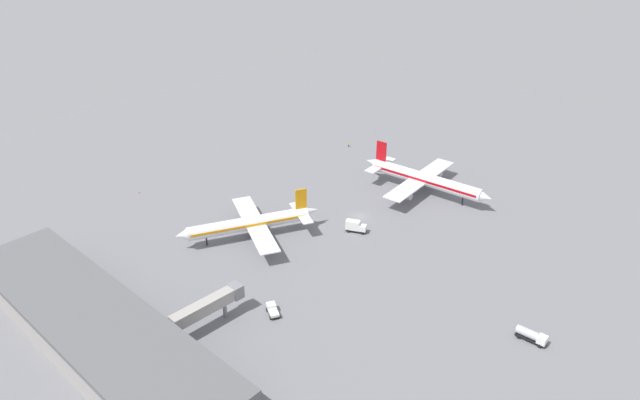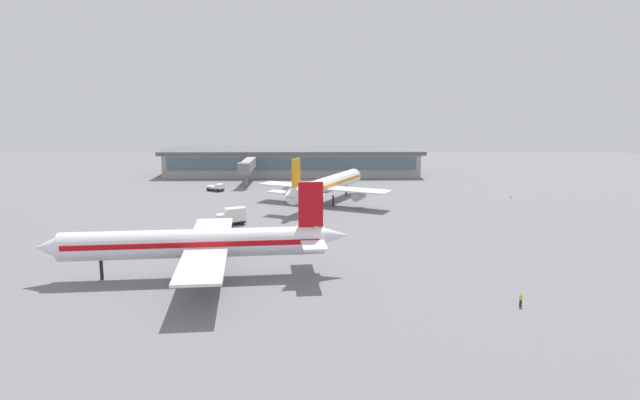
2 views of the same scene
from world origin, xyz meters
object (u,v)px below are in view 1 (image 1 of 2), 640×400
fuel_truck (531,335)px  pushback_tractor (272,310)px  airplane_taxiing (424,179)px  safety_cone_near_gate (139,192)px  airplane_at_gate (250,223)px  ground_crew_worker (349,144)px  catering_truck (355,226)px

fuel_truck → pushback_tractor: fuel_truck is taller
airplane_taxiing → safety_cone_near_gate: bearing=-142.4°
airplane_at_gate → pushback_tractor: 33.31m
airplane_taxiing → ground_crew_worker: (-40.68, 12.43, -3.89)m
airplane_at_gate → airplane_taxiing: bearing=-173.0°
catering_truck → ground_crew_worker: 59.92m
airplane_at_gate → safety_cone_near_gate: 45.58m
fuel_truck → ground_crew_worker: 108.92m
ground_crew_worker → safety_cone_near_gate: (-23.47, -72.04, -0.55)m
pushback_tractor → ground_crew_worker: size_ratio=2.86×
airplane_taxiing → catering_truck: airplane_taxiing is taller
fuel_truck → pushback_tractor: (-45.66, -30.35, -0.42)m
fuel_truck → safety_cone_near_gate: fuel_truck is taller
catering_truck → ground_crew_worker: bearing=105.6°
airplane_at_gate → pushback_tractor: (27.79, -18.07, -3.35)m
airplane_at_gate → fuel_truck: (73.45, 12.29, -2.93)m
catering_truck → ground_crew_worker: (-40.18, 44.45, -0.85)m
airplane_at_gate → pushback_tractor: airplane_at_gate is taller
safety_cone_near_gate → airplane_taxiing: bearing=42.9°
fuel_truck → pushback_tractor: bearing=-149.9°
catering_truck → airplane_taxiing: bearing=62.6°
ground_crew_worker → safety_cone_near_gate: 75.77m
pushback_tractor → catering_truck: bearing=-49.3°
airplane_at_gate → ground_crew_worker: bearing=-135.0°
airplane_at_gate → fuel_truck: 74.53m
safety_cone_near_gate → fuel_truck: bearing=8.9°
ground_crew_worker → safety_cone_near_gate: ground_crew_worker is taller
pushback_tractor → safety_cone_near_gate: 73.68m
fuel_truck → airplane_taxiing: bearing=139.4°
pushback_tractor → ground_crew_worker: pushback_tractor is taller
catering_truck → pushback_tractor: size_ratio=1.23×
airplane_taxiing → airplane_at_gate: bearing=-115.1°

